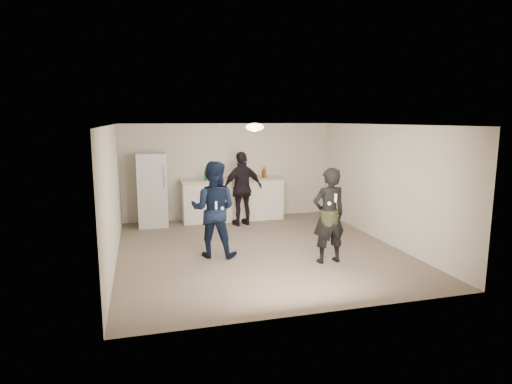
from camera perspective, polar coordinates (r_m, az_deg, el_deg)
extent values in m
plane|color=#6B5B4C|center=(8.74, 0.35, -7.67)|extent=(6.00, 6.00, 0.00)
plane|color=silver|center=(8.35, 0.36, 8.95)|extent=(6.00, 6.00, 0.00)
plane|color=beige|center=(11.35, -3.70, 2.79)|extent=(6.00, 0.00, 6.00)
plane|color=beige|center=(5.68, 8.49, -4.23)|extent=(6.00, 0.00, 6.00)
plane|color=beige|center=(8.17, -18.57, -0.38)|extent=(0.00, 6.00, 6.00)
plane|color=beige|center=(9.55, 16.46, 1.12)|extent=(0.00, 6.00, 6.00)
cube|color=white|center=(11.15, -3.09, -1.10)|extent=(2.60, 0.56, 1.05)
cube|color=beige|center=(11.06, -3.11, 1.67)|extent=(2.68, 0.64, 0.04)
cube|color=silver|center=(10.78, -13.70, 0.29)|extent=(0.70, 0.70, 1.80)
cylinder|color=silver|center=(10.37, -12.18, 2.22)|extent=(0.02, 0.02, 0.60)
ellipsoid|color=white|center=(8.64, -0.18, 8.64)|extent=(0.36, 0.36, 0.16)
cylinder|color=silver|center=(10.87, -6.94, 2.04)|extent=(0.08, 0.08, 0.17)
imported|color=#0F1E40|center=(8.16, -5.68, -2.31)|extent=(1.09, 0.97, 1.84)
imported|color=black|center=(7.88, 9.69, -3.12)|extent=(0.67, 0.47, 1.76)
cylinder|color=#323C1B|center=(7.89, 9.68, -3.32)|extent=(0.34, 0.34, 0.28)
imported|color=black|center=(10.54, -1.82, 0.44)|extent=(1.14, 0.67, 1.83)
cube|color=white|center=(7.86, -5.36, -1.78)|extent=(0.04, 0.04, 0.15)
sphere|color=silver|center=(7.93, -4.53, -2.19)|extent=(0.07, 0.07, 0.07)
cube|color=silver|center=(7.59, 10.56, -0.78)|extent=(0.04, 0.04, 0.15)
sphere|color=white|center=(7.59, 9.76, -1.52)|extent=(0.07, 0.07, 0.07)
cylinder|color=silver|center=(10.89, -6.27, 2.10)|extent=(0.07, 0.07, 0.19)
cylinder|color=brown|center=(11.21, 1.19, 2.47)|extent=(0.07, 0.07, 0.22)
cylinder|color=maroon|center=(11.29, 0.97, 2.42)|extent=(0.08, 0.08, 0.18)
cylinder|color=#14461D|center=(10.76, -6.74, 2.21)|extent=(0.06, 0.06, 0.26)
cylinder|color=#144824|center=(10.99, -4.85, 2.34)|extent=(0.07, 0.07, 0.24)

